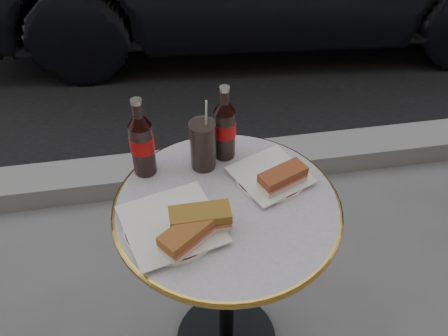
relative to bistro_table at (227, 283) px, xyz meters
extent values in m
cube|color=gray|center=(0.00, 0.90, -0.32)|extent=(40.00, 0.20, 0.12)
cylinder|color=white|center=(-0.15, -0.06, 0.37)|extent=(0.27, 0.27, 0.01)
cylinder|color=white|center=(0.14, 0.08, 0.37)|extent=(0.24, 0.24, 0.01)
cube|color=#9D5627|center=(-0.12, -0.12, 0.41)|extent=(0.16, 0.15, 0.05)
cube|color=olive|center=(-0.08, -0.08, 0.41)|extent=(0.15, 0.07, 0.05)
cube|color=brown|center=(0.16, 0.04, 0.40)|extent=(0.15, 0.11, 0.05)
cylinder|color=black|center=(-0.04, 0.17, 0.44)|extent=(0.09, 0.09, 0.15)
camera|label=1|loc=(-0.16, -0.91, 1.34)|focal=40.00mm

